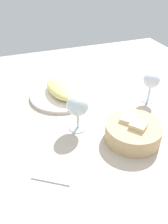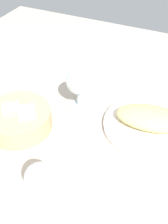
% 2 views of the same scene
% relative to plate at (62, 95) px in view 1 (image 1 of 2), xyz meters
% --- Properties ---
extents(ground_plane, '(1.40, 1.40, 0.02)m').
position_rel_plate_xyz_m(ground_plane, '(0.16, 0.08, -0.02)').
color(ground_plane, '#B7A997').
extents(plate, '(0.26, 0.26, 0.01)m').
position_rel_plate_xyz_m(plate, '(0.00, 0.00, 0.00)').
color(plate, white).
rests_on(plate, ground_plane).
extents(omelette, '(0.21, 0.13, 0.05)m').
position_rel_plate_xyz_m(omelette, '(0.00, 0.00, 0.03)').
color(omelette, '#E4D67A').
rests_on(omelette, plate).
extents(lettuce_garnish, '(0.05, 0.05, 0.01)m').
position_rel_plate_xyz_m(lettuce_garnish, '(-0.05, -0.02, 0.01)').
color(lettuce_garnish, '#3D8635').
rests_on(lettuce_garnish, plate).
extents(bread_basket, '(0.18, 0.18, 0.07)m').
position_rel_plate_xyz_m(bread_basket, '(0.33, 0.15, 0.02)').
color(bread_basket, tan).
rests_on(bread_basket, ground_plane).
extents(wine_glass_near, '(0.08, 0.08, 0.13)m').
position_rel_plate_xyz_m(wine_glass_near, '(0.22, -0.00, 0.08)').
color(wine_glass_near, silver).
rests_on(wine_glass_near, ground_plane).
extents(wine_glass_far, '(0.06, 0.06, 0.13)m').
position_rel_plate_xyz_m(wine_glass_far, '(0.15, 0.33, 0.08)').
color(wine_glass_far, silver).
rests_on(wine_glass_far, ground_plane).
extents(folded_napkin, '(0.12, 0.13, 0.01)m').
position_rel_plate_xyz_m(folded_napkin, '(0.39, -0.13, -0.00)').
color(folded_napkin, white).
rests_on(folded_napkin, ground_plane).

